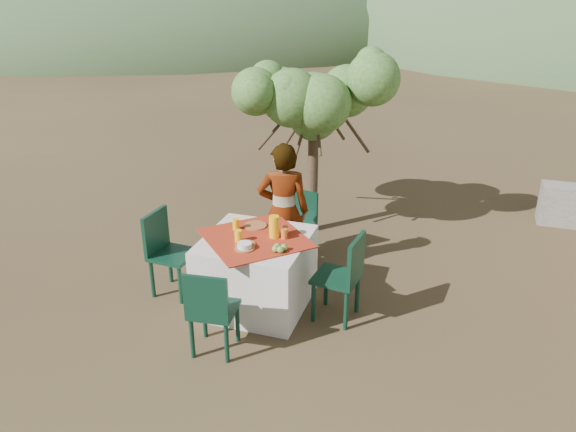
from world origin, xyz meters
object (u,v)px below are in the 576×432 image
Objects in this scene: person at (283,212)px; juice_pitcher at (274,227)px; table at (256,271)px; chair_right at (344,274)px; shrub_tree at (320,107)px; chair_far at (298,223)px; chair_near at (211,309)px; chair_left at (166,249)px.

juice_pitcher is (0.11, -0.60, 0.10)m from person.
chair_right is at bearing 0.41° from table.
chair_right is 4.03× the size of juice_pitcher.
chair_right is 2.43m from shrub_tree.
chair_right is 0.83m from juice_pitcher.
chair_far is 0.40× the size of shrub_tree.
person is (-0.04, -0.44, 0.31)m from chair_far.
shrub_tree is 9.26× the size of juice_pitcher.
chair_left is at bearing -48.84° from chair_near.
chair_left reaches higher than table.
chair_left reaches higher than chair_near.
juice_pitcher is (0.07, -1.04, 0.41)m from chair_far.
person reaches higher than juice_pitcher.
person is at bearing -81.83° from chair_far.
chair_left is at bearing -173.70° from juice_pitcher.
table is at bearing 67.40° from person.
chair_near is 1.62m from person.
chair_far is at bearing -112.17° from person.
chair_near is at bearing -40.01° from chair_right.
table is at bearing -93.22° from shrub_tree.
chair_far is at bearing -39.64° from chair_left.
table is 2.36m from shrub_tree.
shrub_tree is (0.18, 2.91, 1.17)m from chair_near.
person is 1.58m from shrub_tree.
table is at bearing -157.82° from juice_pitcher.
chair_left is at bearing -118.21° from shrub_tree.
shrub_tree is at bearing 91.88° from juice_pitcher.
chair_far reaches higher than table.
table is 0.92m from chair_near.
chair_left reaches higher than chair_right.
shrub_tree is (-0.80, 1.99, 1.14)m from chair_right.
table is 0.92m from chair_right.
person reaches higher than chair_near.
chair_left is 0.44× the size of shrub_tree.
person is (0.07, 0.67, 0.40)m from table.
chair_right is at bearing -142.66° from chair_near.
chair_far is 0.92× the size of chair_right.
chair_right is at bearing -5.04° from juice_pitcher.
chair_near is 1.09m from juice_pitcher.
chair_near is 0.55× the size of person.
chair_left is (-0.92, 0.86, 0.03)m from chair_near.
chair_near is (-0.07, -0.91, 0.10)m from table.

